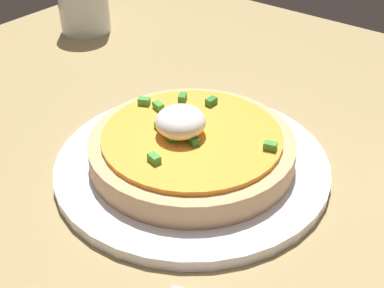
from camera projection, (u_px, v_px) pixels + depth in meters
dining_table at (196, 149)px, 60.98cm from camera, size 95.46×87.49×2.66cm
plate at (192, 164)px, 55.30cm from camera, size 28.78×28.78×1.20cm
pizza at (191, 146)px, 53.98cm from camera, size 21.30×21.30×6.23cm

